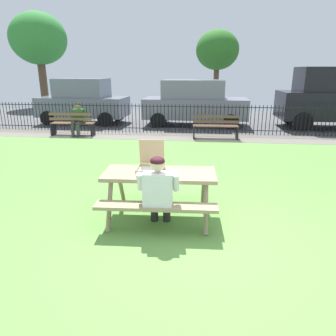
# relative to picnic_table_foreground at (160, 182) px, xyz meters

# --- Properties ---
(ground) EXTENTS (28.00, 11.97, 0.02)m
(ground) POSITION_rel_picnic_table_foreground_xyz_m (0.76, 1.20, -0.61)
(ground) COLOR #649845
(cobblestone_walkway) EXTENTS (28.00, 1.40, 0.01)m
(cobblestone_walkway) POSITION_rel_picnic_table_foreground_xyz_m (0.76, 6.48, -0.60)
(cobblestone_walkway) COLOR slate
(street_asphalt) EXTENTS (28.00, 7.17, 0.01)m
(street_asphalt) POSITION_rel_picnic_table_foreground_xyz_m (0.76, 10.77, -0.60)
(street_asphalt) COLOR #515154
(picnic_table_foreground) EXTENTS (1.88, 1.57, 0.79)m
(picnic_table_foreground) POSITION_rel_picnic_table_foreground_xyz_m (0.00, 0.00, 0.00)
(picnic_table_foreground) COLOR #988463
(picnic_table_foreground) RESTS_ON ground
(pizza_box_open) EXTENTS (0.43, 0.48, 0.47)m
(pizza_box_open) POSITION_rel_picnic_table_foreground_xyz_m (-0.17, 0.15, 0.28)
(pizza_box_open) COLOR tan
(pizza_box_open) RESTS_ON picnic_table_foreground
(pizza_slice_on_table) EXTENTS (0.22, 0.27, 0.02)m
(pizza_slice_on_table) POSITION_rel_picnic_table_foreground_xyz_m (0.21, -0.00, 0.18)
(pizza_slice_on_table) COLOR #F9DC79
(pizza_slice_on_table) RESTS_ON picnic_table_foreground
(adult_at_table) EXTENTS (0.62, 0.61, 1.19)m
(adult_at_table) POSITION_rel_picnic_table_foreground_xyz_m (0.05, -0.50, 0.06)
(adult_at_table) COLOR #262626
(adult_at_table) RESTS_ON ground
(iron_fence_streetside) EXTENTS (21.37, 0.03, 1.11)m
(iron_fence_streetside) POSITION_rel_picnic_table_foreground_xyz_m (0.76, 7.18, -0.03)
(iron_fence_streetside) COLOR black
(iron_fence_streetside) RESTS_ON ground
(park_bench_left) EXTENTS (1.62, 0.54, 0.85)m
(park_bench_left) POSITION_rel_picnic_table_foreground_xyz_m (-4.21, 6.35, -0.18)
(park_bench_left) COLOR brown
(park_bench_left) RESTS_ON ground
(park_bench_center) EXTENTS (1.61, 0.52, 0.85)m
(park_bench_center) POSITION_rel_picnic_table_foreground_xyz_m (1.07, 6.35, -0.18)
(park_bench_center) COLOR brown
(park_bench_center) RESTS_ON ground
(person_on_park_bench) EXTENTS (0.62, 0.60, 1.19)m
(person_on_park_bench) POSITION_rel_picnic_table_foreground_xyz_m (-3.98, 6.37, 0.06)
(person_on_park_bench) COLOR #3B3B3B
(person_on_park_bench) RESTS_ON ground
(parked_car_far_left) EXTENTS (3.97, 1.96, 1.98)m
(parked_car_far_left) POSITION_rel_picnic_table_foreground_xyz_m (-4.79, 9.01, 0.41)
(parked_car_far_left) COLOR slate
(parked_car_far_left) RESTS_ON ground
(parked_car_left) EXTENTS (4.41, 1.94, 1.94)m
(parked_car_left) POSITION_rel_picnic_table_foreground_xyz_m (0.22, 9.01, 0.41)
(parked_car_left) COLOR slate
(parked_car_left) RESTS_ON ground
(far_tree_left) EXTENTS (3.48, 3.48, 5.78)m
(far_tree_left) POSITION_rel_picnic_table_foreground_xyz_m (-9.83, 15.14, 3.56)
(far_tree_left) COLOR brown
(far_tree_left) RESTS_ON ground
(far_tree_midleft) EXTENTS (2.52, 2.52, 4.60)m
(far_tree_midleft) POSITION_rel_picnic_table_foreground_xyz_m (1.27, 15.14, 2.83)
(far_tree_midleft) COLOR brown
(far_tree_midleft) RESTS_ON ground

